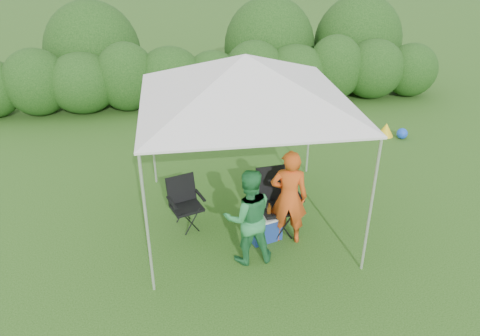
{
  "coord_description": "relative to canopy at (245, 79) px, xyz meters",
  "views": [
    {
      "loc": [
        -1.04,
        -6.02,
        4.55
      ],
      "look_at": [
        -0.09,
        0.4,
        1.05
      ],
      "focal_mm": 35.0,
      "sensor_mm": 36.0,
      "label": 1
    }
  ],
  "objects": [
    {
      "name": "ground",
      "position": [
        0.0,
        -0.5,
        -2.46
      ],
      "size": [
        70.0,
        70.0,
        0.0
      ],
      "primitive_type": "plane",
      "color": "#325F1D"
    },
    {
      "name": "hedge",
      "position": [
        0.0,
        5.5,
        -1.64
      ],
      "size": [
        12.67,
        1.53,
        1.8
      ],
      "color": "#234C17",
      "rests_on": "ground"
    },
    {
      "name": "canopy",
      "position": [
        0.0,
        0.0,
        0.0
      ],
      "size": [
        3.1,
        3.1,
        2.83
      ],
      "color": "silver",
      "rests_on": "ground"
    },
    {
      "name": "chair_right",
      "position": [
        0.48,
        -0.32,
        -1.86
      ],
      "size": [
        0.71,
        0.66,
        1.06
      ],
      "rotation": [
        0.0,
        0.0,
        0.12
      ],
      "color": "black",
      "rests_on": "ground"
    },
    {
      "name": "chair_left",
      "position": [
        -0.99,
        -0.0,
        -1.98
      ],
      "size": [
        0.63,
        0.61,
        0.86
      ],
      "rotation": [
        0.0,
        0.0,
        0.33
      ],
      "color": "black",
      "rests_on": "ground"
    },
    {
      "name": "man",
      "position": [
        0.58,
        -0.65,
        -1.68
      ],
      "size": [
        0.64,
        0.5,
        1.57
      ],
      "primitive_type": "imported",
      "rotation": [
        0.0,
        0.0,
        2.91
      ],
      "color": "#DE4F19",
      "rests_on": "ground"
    },
    {
      "name": "woman",
      "position": [
        -0.11,
        -1.03,
        -1.71
      ],
      "size": [
        0.76,
        0.61,
        1.5
      ],
      "primitive_type": "imported",
      "rotation": [
        0.0,
        0.0,
        3.2
      ],
      "color": "#2C8848",
      "rests_on": "ground"
    },
    {
      "name": "cooler",
      "position": [
        0.23,
        -0.57,
        -2.25
      ],
      "size": [
        0.59,
        0.5,
        0.42
      ],
      "rotation": [
        0.0,
        0.0,
        0.31
      ],
      "color": "navy",
      "rests_on": "ground"
    },
    {
      "name": "bottle",
      "position": [
        0.29,
        -0.61,
        -1.91
      ],
      "size": [
        0.07,
        0.07,
        0.25
      ],
      "primitive_type": "cylinder",
      "color": "#592D0C",
      "rests_on": "cooler"
    },
    {
      "name": "lawn_toy",
      "position": [
        3.89,
        2.87,
        -2.32
      ],
      "size": [
        0.62,
        0.52,
        0.31
      ],
      "color": "yellow",
      "rests_on": "ground"
    }
  ]
}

